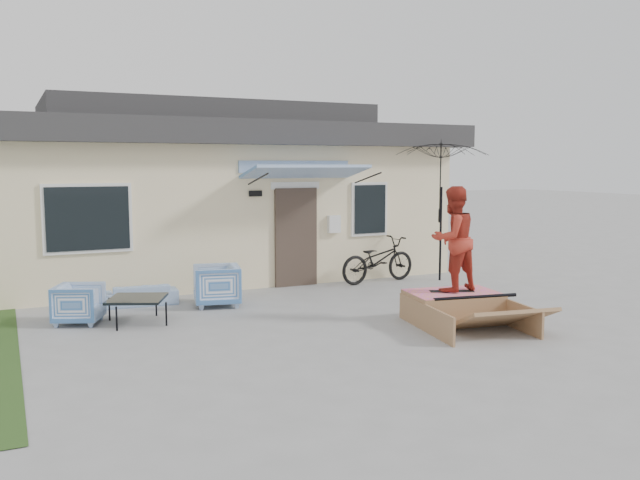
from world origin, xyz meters
name	(u,v)px	position (x,y,z in m)	size (l,w,h in m)	color
ground	(354,340)	(0.00, 0.00, 0.00)	(90.00, 90.00, 0.00)	gray
house	(204,190)	(0.00, 7.99, 1.94)	(10.80, 8.49, 4.10)	beige
loveseat	(141,291)	(-2.38, 3.92, 0.26)	(1.33, 0.39, 0.52)	#346AB1
armchair_left	(79,302)	(-3.56, 2.86, 0.36)	(0.71, 0.66, 0.73)	#346AB1
armchair_right	(217,283)	(-1.13, 3.23, 0.42)	(0.82, 0.77, 0.84)	#346AB1
coffee_table	(137,310)	(-2.70, 2.49, 0.21)	(0.87, 0.87, 0.43)	black
bicycle	(378,255)	(2.80, 4.07, 0.61)	(0.67, 1.91, 1.22)	black
patio_umbrella	(441,203)	(4.20, 3.70, 1.75)	(2.13, 1.98, 2.20)	black
skate_ramp	(453,307)	(2.06, 0.36, 0.24)	(1.46, 1.94, 0.49)	olive
skateboard	(452,291)	(2.07, 0.41, 0.51)	(0.73, 0.18, 0.05)	black
skater	(453,237)	(2.07, 0.41, 1.40)	(0.85, 0.66, 1.74)	#AC2F21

